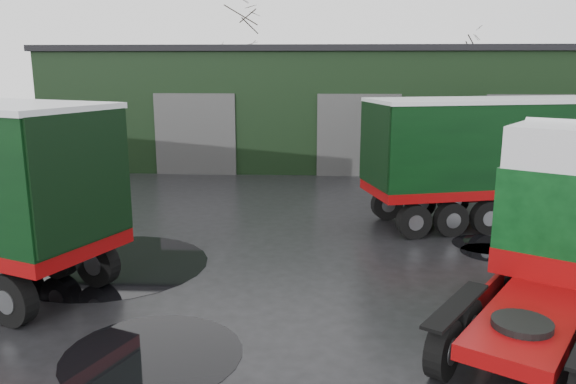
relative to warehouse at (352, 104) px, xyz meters
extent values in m
plane|color=black|center=(-2.00, -20.00, -3.16)|extent=(100.00, 100.00, 0.00)
cube|color=black|center=(0.00, 0.00, -0.16)|extent=(32.00, 12.00, 6.00)
cube|color=black|center=(0.00, 0.00, 2.99)|extent=(32.40, 12.40, 0.30)
cylinder|color=black|center=(-4.91, -23.92, -3.15)|extent=(3.38, 3.38, 0.01)
cylinder|color=black|center=(3.21, -16.75, -3.15)|extent=(1.97, 1.97, 0.01)
cylinder|color=black|center=(-7.46, -19.17, -3.15)|extent=(5.18, 5.18, 0.01)
cylinder|color=black|center=(1.83, -23.36, -3.15)|extent=(1.71, 1.71, 0.01)
cylinder|color=black|center=(3.17, -17.53, -3.15)|extent=(1.74, 1.74, 0.01)
camera|label=1|loc=(-1.81, -33.34, 2.11)|focal=35.00mm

